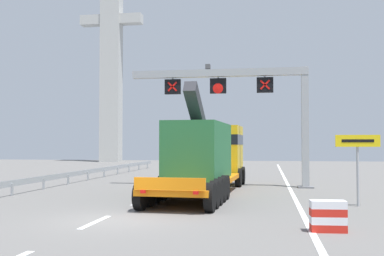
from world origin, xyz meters
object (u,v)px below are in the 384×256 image
(heavy_haul_truck_orange, at_px, (208,154))
(exit_sign_yellow, at_px, (358,151))
(overhead_lane_gantry, at_px, (244,92))
(bridge_pylon_distant, at_px, (111,45))
(crash_barrier_striped, at_px, (328,216))

(heavy_haul_truck_orange, relative_size, exit_sign_yellow, 4.87)
(overhead_lane_gantry, bearing_deg, bridge_pylon_distant, 119.92)
(heavy_haul_truck_orange, distance_m, exit_sign_yellow, 8.30)
(crash_barrier_striped, relative_size, bridge_pylon_distant, 0.03)
(bridge_pylon_distant, bearing_deg, overhead_lane_gantry, -60.08)
(heavy_haul_truck_orange, relative_size, bridge_pylon_distant, 0.43)
(crash_barrier_striped, height_order, bridge_pylon_distant, bridge_pylon_distant)
(bridge_pylon_distant, bearing_deg, heavy_haul_truck_orange, -64.16)
(exit_sign_yellow, xyz_separation_m, crash_barrier_striped, (-1.92, -5.84, -1.78))
(overhead_lane_gantry, bearing_deg, crash_barrier_striped, -77.44)
(exit_sign_yellow, relative_size, bridge_pylon_distant, 0.09)
(heavy_haul_truck_orange, xyz_separation_m, crash_barrier_striped, (4.84, -10.67, -1.54))
(exit_sign_yellow, bearing_deg, heavy_haul_truck_orange, 144.44)
(overhead_lane_gantry, relative_size, bridge_pylon_distant, 0.33)
(heavy_haul_truck_orange, distance_m, bridge_pylon_distant, 45.79)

